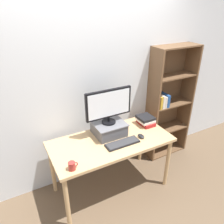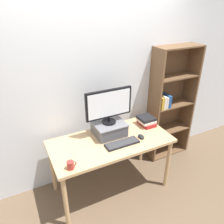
{
  "view_description": "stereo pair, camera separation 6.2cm",
  "coord_description": "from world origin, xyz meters",
  "px_view_note": "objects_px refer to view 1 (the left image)",
  "views": [
    {
      "loc": [
        -1.02,
        -1.93,
        2.27
      ],
      "look_at": [
        0.05,
        0.06,
        1.11
      ],
      "focal_mm": 35.0,
      "sensor_mm": 36.0,
      "label": 1
    },
    {
      "loc": [
        -0.97,
        -1.95,
        2.27
      ],
      "look_at": [
        0.05,
        0.06,
        1.11
      ],
      "focal_mm": 35.0,
      "sensor_mm": 36.0,
      "label": 2
    }
  ],
  "objects_px": {
    "bookshelf_unit": "(168,103)",
    "keyboard": "(123,143)",
    "riser_box": "(109,128)",
    "computer_mouse": "(141,136)",
    "coffee_mug": "(72,166)",
    "book_stack": "(146,120)",
    "desk": "(111,146)",
    "computer_monitor": "(109,105)"
  },
  "relations": [
    {
      "from": "bookshelf_unit",
      "to": "coffee_mug",
      "type": "bearing_deg",
      "value": -161.17
    },
    {
      "from": "keyboard",
      "to": "coffee_mug",
      "type": "bearing_deg",
      "value": -168.64
    },
    {
      "from": "computer_monitor",
      "to": "book_stack",
      "type": "relative_size",
      "value": 2.44
    },
    {
      "from": "desk",
      "to": "keyboard",
      "type": "xyz_separation_m",
      "value": [
        0.08,
        -0.13,
        0.09
      ]
    },
    {
      "from": "bookshelf_unit",
      "to": "riser_box",
      "type": "height_order",
      "value": "bookshelf_unit"
    },
    {
      "from": "keyboard",
      "to": "coffee_mug",
      "type": "height_order",
      "value": "coffee_mug"
    },
    {
      "from": "keyboard",
      "to": "book_stack",
      "type": "relative_size",
      "value": 1.72
    },
    {
      "from": "book_stack",
      "to": "coffee_mug",
      "type": "relative_size",
      "value": 2.39
    },
    {
      "from": "riser_box",
      "to": "computer_mouse",
      "type": "relative_size",
      "value": 3.7
    },
    {
      "from": "riser_box",
      "to": "keyboard",
      "type": "height_order",
      "value": "riser_box"
    },
    {
      "from": "bookshelf_unit",
      "to": "computer_mouse",
      "type": "distance_m",
      "value": 0.92
    },
    {
      "from": "desk",
      "to": "computer_monitor",
      "type": "xyz_separation_m",
      "value": [
        0.05,
        0.14,
        0.48
      ]
    },
    {
      "from": "bookshelf_unit",
      "to": "riser_box",
      "type": "bearing_deg",
      "value": -170.61
    },
    {
      "from": "desk",
      "to": "riser_box",
      "type": "height_order",
      "value": "riser_box"
    },
    {
      "from": "book_stack",
      "to": "coffee_mug",
      "type": "height_order",
      "value": "book_stack"
    },
    {
      "from": "riser_box",
      "to": "book_stack",
      "type": "bearing_deg",
      "value": -2.44
    },
    {
      "from": "keyboard",
      "to": "computer_mouse",
      "type": "distance_m",
      "value": 0.27
    },
    {
      "from": "bookshelf_unit",
      "to": "book_stack",
      "type": "xyz_separation_m",
      "value": [
        -0.56,
        -0.21,
        -0.05
      ]
    },
    {
      "from": "computer_mouse",
      "to": "book_stack",
      "type": "distance_m",
      "value": 0.34
    },
    {
      "from": "keyboard",
      "to": "riser_box",
      "type": "bearing_deg",
      "value": 97.92
    },
    {
      "from": "desk",
      "to": "riser_box",
      "type": "relative_size",
      "value": 3.79
    },
    {
      "from": "bookshelf_unit",
      "to": "riser_box",
      "type": "distance_m",
      "value": 1.12
    },
    {
      "from": "desk",
      "to": "bookshelf_unit",
      "type": "bearing_deg",
      "value": 15.71
    },
    {
      "from": "computer_mouse",
      "to": "coffee_mug",
      "type": "distance_m",
      "value": 0.94
    },
    {
      "from": "desk",
      "to": "computer_monitor",
      "type": "relative_size",
      "value": 2.5
    },
    {
      "from": "bookshelf_unit",
      "to": "computer_monitor",
      "type": "bearing_deg",
      "value": -170.54
    },
    {
      "from": "bookshelf_unit",
      "to": "keyboard",
      "type": "bearing_deg",
      "value": -156.86
    },
    {
      "from": "coffee_mug",
      "to": "desk",
      "type": "bearing_deg",
      "value": 24.72
    },
    {
      "from": "bookshelf_unit",
      "to": "riser_box",
      "type": "xyz_separation_m",
      "value": [
        -1.11,
        -0.18,
        -0.02
      ]
    },
    {
      "from": "bookshelf_unit",
      "to": "keyboard",
      "type": "relative_size",
      "value": 4.21
    },
    {
      "from": "keyboard",
      "to": "coffee_mug",
      "type": "distance_m",
      "value": 0.67
    },
    {
      "from": "computer_mouse",
      "to": "coffee_mug",
      "type": "xyz_separation_m",
      "value": [
        -0.93,
        -0.15,
        0.03
      ]
    },
    {
      "from": "computer_mouse",
      "to": "coffee_mug",
      "type": "relative_size",
      "value": 1.04
    },
    {
      "from": "riser_box",
      "to": "computer_monitor",
      "type": "bearing_deg",
      "value": -90.0
    },
    {
      "from": "riser_box",
      "to": "coffee_mug",
      "type": "height_order",
      "value": "riser_box"
    },
    {
      "from": "bookshelf_unit",
      "to": "computer_monitor",
      "type": "distance_m",
      "value": 1.16
    },
    {
      "from": "bookshelf_unit",
      "to": "computer_mouse",
      "type": "xyz_separation_m",
      "value": [
        -0.8,
        -0.44,
        -0.09
      ]
    },
    {
      "from": "riser_box",
      "to": "keyboard",
      "type": "xyz_separation_m",
      "value": [
        0.04,
        -0.27,
        -0.08
      ]
    },
    {
      "from": "bookshelf_unit",
      "to": "computer_mouse",
      "type": "relative_size",
      "value": 16.66
    },
    {
      "from": "riser_box",
      "to": "coffee_mug",
      "type": "relative_size",
      "value": 3.84
    },
    {
      "from": "bookshelf_unit",
      "to": "book_stack",
      "type": "distance_m",
      "value": 0.6
    },
    {
      "from": "desk",
      "to": "bookshelf_unit",
      "type": "relative_size",
      "value": 0.84
    }
  ]
}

